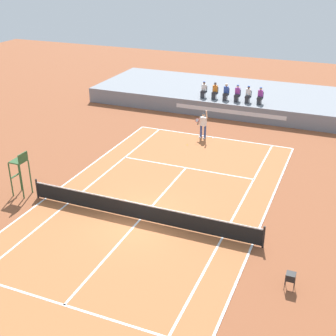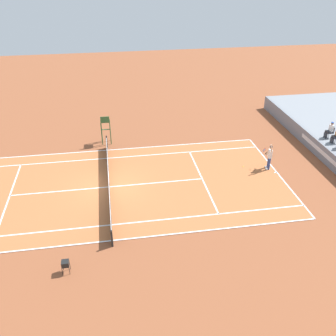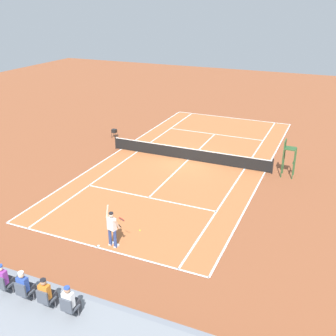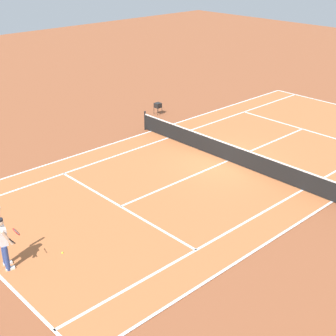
# 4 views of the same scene
# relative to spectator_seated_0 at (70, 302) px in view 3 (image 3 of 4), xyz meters

# --- Properties ---
(ground_plane) EXTENTS (80.00, 80.00, 0.00)m
(ground_plane) POSITION_rel_spectator_seated_0_xyz_m (2.48, -17.01, -1.84)
(ground_plane) COLOR brown
(court) EXTENTS (11.08, 23.88, 0.03)m
(court) POSITION_rel_spectator_seated_0_xyz_m (2.48, -17.01, -1.83)
(court) COLOR #B76638
(court) RESTS_ON ground
(net) EXTENTS (11.98, 0.10, 1.07)m
(net) POSITION_rel_spectator_seated_0_xyz_m (2.48, -17.01, -1.32)
(net) COLOR black
(net) RESTS_ON ground
(barrier_wall) EXTENTS (24.86, 0.25, 1.23)m
(barrier_wall) POSITION_rel_spectator_seated_0_xyz_m (2.48, -0.99, -1.23)
(barrier_wall) COLOR gray
(barrier_wall) RESTS_ON ground
(spectator_seated_0) EXTENTS (0.44, 0.60, 1.26)m
(spectator_seated_0) POSITION_rel_spectator_seated_0_xyz_m (0.00, 0.00, 0.00)
(spectator_seated_0) COLOR #474C56
(spectator_seated_0) RESTS_ON bleacher_platform
(spectator_seated_1) EXTENTS (0.44, 0.60, 1.26)m
(spectator_seated_1) POSITION_rel_spectator_seated_0_xyz_m (0.92, 0.00, 0.00)
(spectator_seated_1) COLOR #474C56
(spectator_seated_1) RESTS_ON bleacher_platform
(spectator_seated_2) EXTENTS (0.44, 0.60, 1.26)m
(spectator_seated_2) POSITION_rel_spectator_seated_0_xyz_m (1.83, 0.00, 0.00)
(spectator_seated_2) COLOR #474C56
(spectator_seated_2) RESTS_ON bleacher_platform
(spectator_seated_3) EXTENTS (0.44, 0.60, 1.26)m
(spectator_seated_3) POSITION_rel_spectator_seated_0_xyz_m (2.74, 0.00, 0.00)
(spectator_seated_3) COLOR #474C56
(spectator_seated_3) RESTS_ON bleacher_platform
(tennis_player) EXTENTS (0.83, 0.61, 2.08)m
(tennis_player) POSITION_rel_spectator_seated_0_xyz_m (1.82, -5.53, -0.85)
(tennis_player) COLOR navy
(tennis_player) RESTS_ON ground
(tennis_ball) EXTENTS (0.07, 0.07, 0.07)m
(tennis_ball) POSITION_rel_spectator_seated_0_xyz_m (1.30, -7.23, -1.81)
(tennis_ball) COLOR #D1E533
(tennis_ball) RESTS_ON ground
(umpire_chair) EXTENTS (0.77, 0.77, 2.44)m
(umpire_chair) POSITION_rel_spectator_seated_0_xyz_m (-4.38, -17.01, -0.29)
(umpire_chair) COLOR #2D562D
(umpire_chair) RESTS_ON ground
(ball_hopper) EXTENTS (0.36, 0.36, 0.70)m
(ball_hopper) POSITION_rel_spectator_seated_0_xyz_m (9.92, -19.32, -1.27)
(ball_hopper) COLOR black
(ball_hopper) RESTS_ON ground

